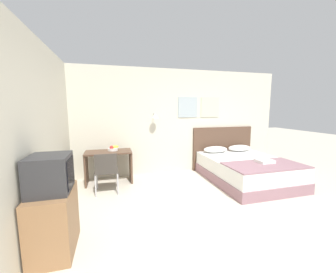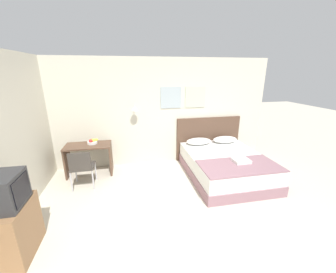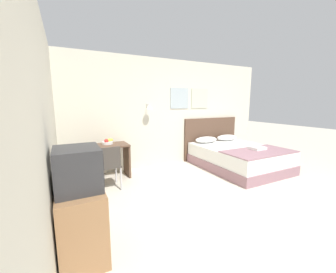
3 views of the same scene
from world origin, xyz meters
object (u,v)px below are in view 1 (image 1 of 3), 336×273
pillow_left (215,149)px  desk (109,161)px  headboard (222,148)px  television (50,174)px  desk_chair (106,169)px  fruit_bowl (113,148)px  pillow_right (240,148)px  tv_stand (54,222)px  folded_towel_near_foot (265,161)px  bed (246,170)px  throw_blanket (265,165)px

pillow_left → desk: 2.69m
headboard → television: 4.45m
headboard → desk_chair: headboard is taller
fruit_bowl → pillow_right: bearing=-0.1°
desk → tv_stand: bearing=-105.4°
pillow_left → desk: size_ratio=0.64×
pillow_left → desk: bearing=-178.9°
folded_towel_near_foot → fruit_bowl: 3.31m
television → desk: bearing=74.6°
desk_chair → fruit_bowl: (0.14, 0.70, 0.28)m
desk_chair → headboard: bearing=17.2°
tv_stand → desk_chair: bearing=70.0°
desk_chair → fruit_bowl: 0.76m
bed → folded_towel_near_foot: bearing=-76.9°
desk → fruit_bowl: size_ratio=3.93×
pillow_right → television: bearing=-150.8°
throw_blanket → television: size_ratio=3.33×
folded_towel_near_foot → desk: desk is taller
bed → desk: desk is taller
bed → throw_blanket: bearing=-90.0°
pillow_left → pillow_right: (0.73, 0.00, 0.00)m
headboard → throw_blanket: (0.00, -1.66, -0.04)m
pillow_left → pillow_right: size_ratio=1.00×
headboard → desk_chair: 3.24m
throw_blanket → pillow_left: bearing=104.5°
throw_blanket → desk: (-3.05, 1.35, -0.05)m
desk → television: television is taller
folded_towel_near_foot → desk_chair: size_ratio=0.39×
bed → pillow_right: (0.36, 0.80, 0.35)m
bed → fruit_bowl: (-2.95, 0.80, 0.51)m
bed → folded_towel_near_foot: (0.11, -0.46, 0.32)m
pillow_right → folded_towel_near_foot: size_ratio=1.99×
pillow_right → desk_chair: 3.53m
headboard → bed: bearing=-90.0°
fruit_bowl → bed: bearing=-15.2°
pillow_right → headboard: bearing=143.9°
pillow_left → folded_towel_near_foot: pillow_left is taller
headboard → pillow_left: bearing=-143.9°
headboard → pillow_right: 0.45m
headboard → television: bearing=-145.5°
headboard → pillow_left: size_ratio=2.71×
desk → tv_stand: 2.27m
tv_stand → throw_blanket: bearing=13.0°
bed → pillow_right: bearing=65.6°
folded_towel_near_foot → fruit_bowl: size_ratio=1.26×
desk_chair → throw_blanket: bearing=-12.9°
headboard → pillow_right: (0.36, -0.26, 0.03)m
tv_stand → folded_towel_near_foot: bearing=14.7°
bed → television: 3.99m
headboard → television: size_ratio=3.69×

